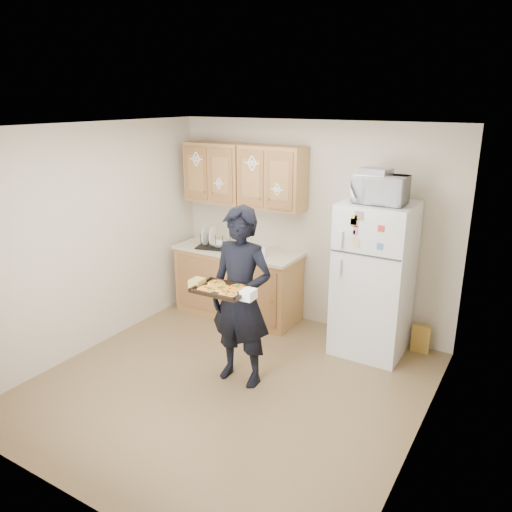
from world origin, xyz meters
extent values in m
plane|color=brown|center=(0.00, 0.00, 0.00)|extent=(3.60, 3.60, 0.00)
plane|color=silver|center=(0.00, 0.00, 2.50)|extent=(3.60, 3.60, 0.00)
cube|color=beige|center=(0.00, 1.80, 1.25)|extent=(3.60, 0.04, 2.50)
cube|color=beige|center=(0.00, -1.80, 1.25)|extent=(3.60, 0.04, 2.50)
cube|color=beige|center=(-1.80, 0.00, 1.25)|extent=(0.04, 3.60, 2.50)
cube|color=beige|center=(1.80, 0.00, 1.25)|extent=(0.04, 3.60, 2.50)
cube|color=white|center=(0.95, 1.43, 0.85)|extent=(0.75, 0.70, 1.70)
cube|color=brown|center=(-0.85, 1.48, 0.43)|extent=(1.60, 0.60, 0.86)
cube|color=beige|center=(-0.85, 1.48, 0.88)|extent=(1.64, 0.64, 0.04)
cube|color=brown|center=(-1.25, 1.61, 1.83)|extent=(0.80, 0.33, 0.75)
cube|color=brown|center=(-0.43, 1.61, 1.83)|extent=(0.80, 0.33, 0.75)
cube|color=gold|center=(1.47, 1.67, 0.16)|extent=(0.20, 0.07, 0.32)
imported|color=black|center=(0.05, 0.16, 0.89)|extent=(0.67, 0.45, 1.79)
cube|color=black|center=(0.04, -0.14, 1.07)|extent=(0.50, 0.38, 0.04)
cylinder|color=orange|center=(-0.07, -0.23, 1.09)|extent=(0.16, 0.16, 0.02)
cylinder|color=orange|center=(0.16, -0.22, 1.09)|extent=(0.16, 0.16, 0.02)
cylinder|color=orange|center=(-0.08, -0.07, 1.09)|extent=(0.16, 0.16, 0.02)
cylinder|color=orange|center=(0.15, -0.06, 1.09)|extent=(0.16, 0.16, 0.02)
cylinder|color=orange|center=(0.04, -0.14, 1.09)|extent=(0.16, 0.16, 0.02)
imported|color=white|center=(0.96, 1.38, 1.85)|extent=(0.53, 0.37, 0.29)
cube|color=#ACABB2|center=(0.89, 1.41, 2.02)|extent=(0.33, 0.26, 0.06)
cube|color=black|center=(-1.14, 1.40, 0.99)|extent=(0.51, 0.43, 0.18)
imported|color=silver|center=(-1.09, 1.40, 0.95)|extent=(0.22, 0.22, 0.05)
imported|color=white|center=(-0.41, 1.38, 0.99)|extent=(0.09, 0.09, 0.17)
camera|label=1|loc=(2.47, -3.60, 2.74)|focal=35.00mm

